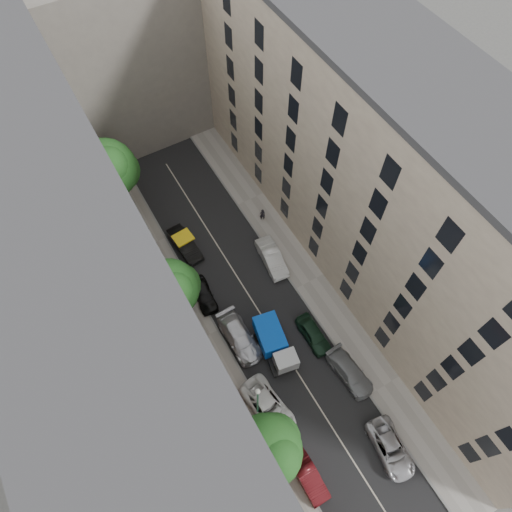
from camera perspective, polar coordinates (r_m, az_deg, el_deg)
ground at (r=40.82m, az=0.22°, el=-6.70°), size 120.00×120.00×0.00m
road_surface at (r=40.81m, az=0.22°, el=-6.70°), size 8.00×44.00×0.02m
sidewalk_left at (r=39.98m, az=-6.72°, el=-10.22°), size 3.00×44.00×0.15m
sidewalk_right at (r=42.24m, az=6.70°, el=-3.21°), size 3.00×44.00×0.15m
building_left at (r=30.92m, az=-17.83°, el=-8.14°), size 8.00×44.00×20.00m
building_right at (r=36.44m, az=15.57°, el=8.00°), size 8.00×44.00×20.00m
building_endcap at (r=51.60m, az=-17.01°, el=23.62°), size 18.00×12.00×18.00m
tarp_truck at (r=38.37m, az=2.29°, el=-10.77°), size 2.76×5.20×2.26m
car_left_1 at (r=36.92m, az=6.44°, el=-25.57°), size 1.48×4.17×1.37m
car_left_2 at (r=37.45m, az=1.51°, el=-18.28°), size 2.99×5.43×1.44m
car_left_3 at (r=39.06m, az=-2.11°, el=-10.10°), size 2.19×5.21×1.50m
car_left_4 at (r=40.97m, az=-6.55°, el=-4.82°), size 1.91×4.03×1.33m
car_left_5 at (r=43.72m, az=-8.90°, el=1.45°), size 1.97×4.61×1.48m
car_right_0 at (r=38.32m, az=16.49°, el=-22.07°), size 2.79×4.94×1.30m
car_right_1 at (r=38.92m, az=11.65°, el=-14.06°), size 2.23×4.75×1.34m
car_right_2 at (r=39.51m, az=7.20°, el=-9.68°), size 1.64×3.98×1.35m
car_right_3 at (r=42.43m, az=1.99°, el=-0.21°), size 2.09×4.72×1.51m
tree_near at (r=32.16m, az=1.60°, el=-23.26°), size 5.04×4.73×7.92m
tree_mid at (r=36.28m, az=-10.64°, el=-4.25°), size 5.14×4.84×7.88m
tree_far at (r=43.57m, az=-17.98°, el=10.06°), size 5.77×5.56×9.03m
lamp_post at (r=33.79m, az=0.20°, el=-17.64°), size 0.36×0.36×6.91m
pedestrian at (r=44.94m, az=0.81°, el=5.21°), size 0.65×0.54×1.52m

